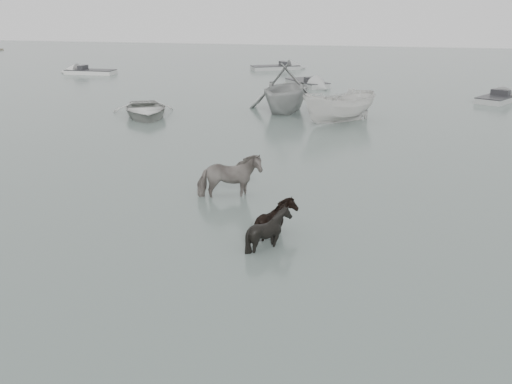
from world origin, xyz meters
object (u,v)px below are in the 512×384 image
Objects in this scene: pony_pinto at (229,172)px; pony_black at (269,224)px; pony_dark at (276,213)px; rowboat_lead at (145,108)px.

pony_black is (2.05, -3.65, -0.23)m from pony_pinto.
pony_pinto reaches higher than pony_dark.
pony_dark is at bearing -82.47° from rowboat_lead.
pony_black is (-0.04, -0.77, -0.01)m from pony_dark.
pony_dark is 0.77m from pony_black.
pony_black is 19.05m from rowboat_lead.
pony_dark is at bearing -9.99° from pony_black.
pony_dark is 0.28× the size of rowboat_lead.
pony_black is at bearing -171.37° from pony_pinto.
pony_pinto is 0.43× the size of rowboat_lead.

